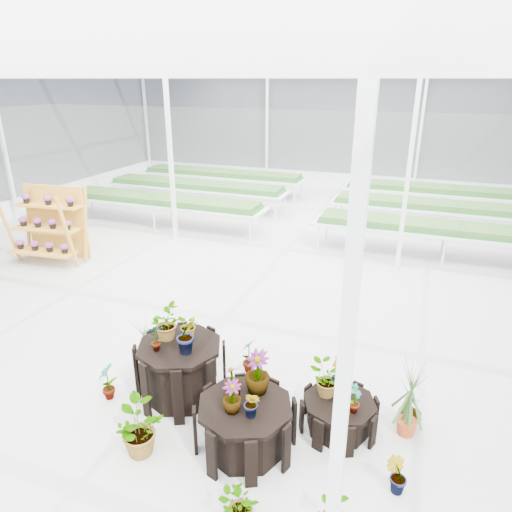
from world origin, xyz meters
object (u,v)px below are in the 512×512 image
(plinth_tall, at_px, (181,370))
(plinth_mid, at_px, (245,426))
(plinth_low, at_px, (339,415))

(plinth_tall, distance_m, plinth_mid, 1.35)
(plinth_low, bearing_deg, plinth_mid, -145.01)
(plinth_tall, height_order, plinth_mid, plinth_tall)
(plinth_tall, distance_m, plinth_low, 2.21)
(plinth_mid, bearing_deg, plinth_low, 34.99)
(plinth_mid, bearing_deg, plinth_tall, 153.43)
(plinth_tall, bearing_deg, plinth_low, 2.60)
(plinth_tall, height_order, plinth_low, plinth_tall)
(plinth_tall, bearing_deg, plinth_mid, -26.57)
(plinth_tall, xyz_separation_m, plinth_low, (2.20, 0.10, -0.20))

